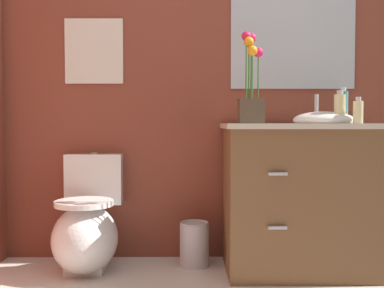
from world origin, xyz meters
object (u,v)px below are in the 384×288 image
flower_vase (251,94)px  lotion_bottle (340,108)px  wall_poster (94,51)px  vanity_cabinet (303,196)px  toilet (87,230)px  hand_wash_bottle (343,107)px  wall_mirror (293,34)px  trash_bin (194,244)px  soap_bottle (358,112)px

flower_vase → lotion_bottle: size_ratio=2.78×
lotion_bottle → wall_poster: bearing=166.4°
lotion_bottle → vanity_cabinet: bearing=161.9°
flower_vase → toilet: bearing=174.2°
hand_wash_bottle → wall_mirror: 0.58m
vanity_cabinet → hand_wash_bottle: 0.59m
toilet → hand_wash_bottle: size_ratio=3.19×
wall_mirror → toilet: bearing=-168.2°
toilet → flower_vase: 1.25m
lotion_bottle → trash_bin: lotion_bottle is taller
toilet → hand_wash_bottle: bearing=1.9°
hand_wash_bottle → lotion_bottle: bearing=-115.3°
toilet → wall_poster: (-0.00, 0.27, 1.10)m
hand_wash_bottle → wall_poster: 1.59m
toilet → flower_vase: size_ratio=1.31×
wall_poster → wall_mirror: size_ratio=0.52×
toilet → vanity_cabinet: vanity_cabinet is taller
hand_wash_bottle → wall_mirror: bearing=139.9°
lotion_bottle → wall_poster: size_ratio=0.46×
lotion_bottle → trash_bin: 1.18m
soap_bottle → wall_mirror: (-0.28, 0.41, 0.51)m
toilet → flower_vase: bearing=-5.8°
soap_bottle → wall_poster: (-1.56, 0.41, 0.40)m
vanity_cabinet → hand_wash_bottle: (0.26, 0.08, 0.53)m
toilet → trash_bin: bearing=7.0°
toilet → trash_bin: size_ratio=2.54×
lotion_bottle → hand_wash_bottle: 0.15m
hand_wash_bottle → wall_poster: (-1.54, 0.22, 0.36)m
vanity_cabinet → flower_vase: size_ratio=2.01×
vanity_cabinet → wall_poster: (-1.28, 0.29, 0.89)m
vanity_cabinet → hand_wash_bottle: size_ratio=4.89×
hand_wash_bottle → wall_poster: bearing=171.9°
flower_vase → lotion_bottle: flower_vase is taller
toilet → lotion_bottle: bearing=-3.4°
trash_bin → soap_bottle: bearing=-13.3°
lotion_bottle → hand_wash_bottle: bearing=64.7°
trash_bin → wall_poster: (-0.64, 0.19, 1.20)m
flower_vase → soap_bottle: flower_vase is taller
flower_vase → hand_wash_bottle: bearing=14.4°
vanity_cabinet → flower_vase: 0.68m
vanity_cabinet → flower_vase: bearing=-167.4°
lotion_bottle → toilet: bearing=176.6°
hand_wash_bottle → trash_bin: 1.23m
lotion_bottle → soap_bottle: bearing=-29.8°
soap_bottle → wall_mirror: 0.71m
soap_bottle → wall_poster: wall_poster is taller
trash_bin → wall_poster: bearing=163.6°
flower_vase → wall_poster: (-0.96, 0.37, 0.30)m
vanity_cabinet → trash_bin: (-0.64, 0.11, -0.31)m
trash_bin → wall_poster: wall_poster is taller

